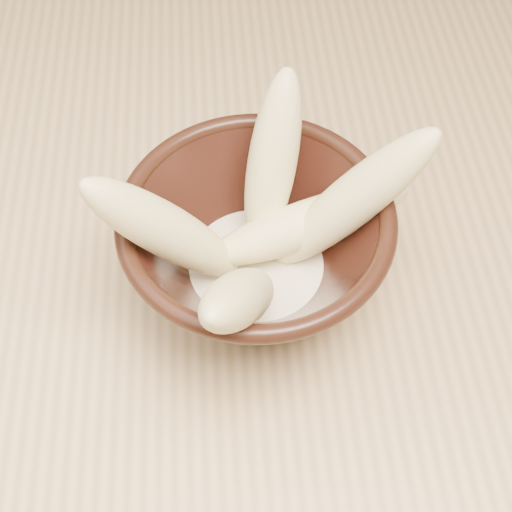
# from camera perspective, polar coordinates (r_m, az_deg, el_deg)

# --- Properties ---
(table) EXTENTS (1.20, 0.80, 0.75)m
(table) POSITION_cam_1_polar(r_m,az_deg,el_deg) (0.69, 7.55, 0.82)
(table) COLOR tan
(table) RESTS_ON ground
(bowl) EXTENTS (0.19, 0.19, 0.10)m
(bowl) POSITION_cam_1_polar(r_m,az_deg,el_deg) (0.51, 0.00, 0.57)
(bowl) COLOR black
(bowl) RESTS_ON table
(milk_puddle) EXTENTS (0.11, 0.11, 0.01)m
(milk_puddle) POSITION_cam_1_polar(r_m,az_deg,el_deg) (0.53, 0.00, -1.01)
(milk_puddle) COLOR beige
(milk_puddle) RESTS_ON bowl
(banana_upright) EXTENTS (0.07, 0.10, 0.14)m
(banana_upright) POSITION_cam_1_polar(r_m,az_deg,el_deg) (0.51, 1.31, 7.45)
(banana_upright) COLOR #DECB83
(banana_upright) RESTS_ON bowl
(banana_left) EXTENTS (0.12, 0.06, 0.15)m
(banana_left) POSITION_cam_1_polar(r_m,az_deg,el_deg) (0.47, -7.09, 1.96)
(banana_left) COLOR #DECB83
(banana_left) RESTS_ON bowl
(banana_right) EXTENTS (0.13, 0.04, 0.14)m
(banana_right) POSITION_cam_1_polar(r_m,az_deg,el_deg) (0.49, 7.68, 4.36)
(banana_right) COLOR #DECB83
(banana_right) RESTS_ON bowl
(banana_across) EXTENTS (0.16, 0.07, 0.06)m
(banana_across) POSITION_cam_1_polar(r_m,az_deg,el_deg) (0.51, 4.12, 2.56)
(banana_across) COLOR #DECB83
(banana_across) RESTS_ON bowl
(banana_front) EXTENTS (0.08, 0.13, 0.14)m
(banana_front) POSITION_cam_1_polar(r_m,az_deg,el_deg) (0.44, -1.29, -3.39)
(banana_front) COLOR #DECB83
(banana_front) RESTS_ON bowl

